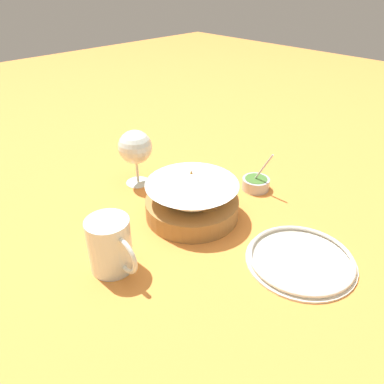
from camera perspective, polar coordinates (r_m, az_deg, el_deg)
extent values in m
plane|color=orange|center=(0.88, 0.99, -4.56)|extent=(4.00, 4.00, 0.00)
cylinder|color=olive|center=(0.88, 0.00, -2.36)|extent=(0.22, 0.22, 0.05)
cone|color=white|center=(0.87, 0.00, -1.12)|extent=(0.21, 0.21, 0.08)
cylinder|color=#3D842D|center=(0.88, 0.00, -2.24)|extent=(0.16, 0.16, 0.01)
pyramid|color=#B77A38|center=(0.84, 2.11, -2.03)|extent=(0.07, 0.06, 0.05)
pyramid|color=#B77A38|center=(0.89, 2.64, 0.40)|extent=(0.05, 0.06, 0.06)
pyramid|color=#B77A38|center=(0.90, -0.11, 1.47)|extent=(0.07, 0.08, 0.07)
pyramid|color=#B77A38|center=(0.88, -2.98, -0.04)|extent=(0.10, 0.09, 0.05)
pyramid|color=#B77A38|center=(0.87, 0.00, -0.50)|extent=(0.07, 0.08, 0.05)
cylinder|color=#B7B7BC|center=(1.01, 9.75, 1.22)|extent=(0.07, 0.07, 0.03)
cylinder|color=#42702D|center=(1.00, 9.78, 1.49)|extent=(0.06, 0.06, 0.02)
cylinder|color=#B7B7BC|center=(0.98, 10.58, 3.35)|extent=(0.06, 0.01, 0.11)
cylinder|color=silver|center=(1.04, -8.20, 1.51)|extent=(0.07, 0.07, 0.00)
cylinder|color=silver|center=(1.02, -8.34, 3.19)|extent=(0.01, 0.01, 0.07)
sphere|color=silver|center=(0.99, -8.65, 6.81)|extent=(0.09, 0.09, 0.09)
sphere|color=#DBD17A|center=(1.00, -8.60, 6.22)|extent=(0.06, 0.06, 0.06)
cylinder|color=silver|center=(0.74, -12.40, -7.84)|extent=(0.08, 0.08, 0.11)
cylinder|color=gold|center=(0.75, -12.28, -8.65)|extent=(0.07, 0.07, 0.08)
torus|color=silver|center=(0.71, -10.31, -9.48)|extent=(0.08, 0.01, 0.08)
cylinder|color=silver|center=(0.80, 16.20, -9.95)|extent=(0.22, 0.22, 0.01)
torus|color=silver|center=(0.79, 16.27, -9.60)|extent=(0.21, 0.21, 0.01)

